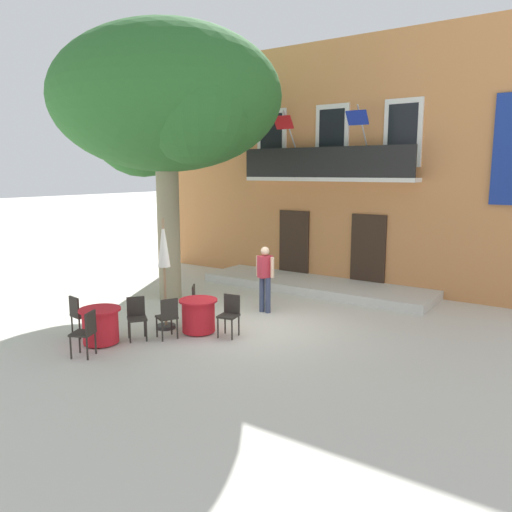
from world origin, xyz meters
TOP-DOWN VIEW (x-y plane):
  - ground_plane at (0.00, 0.00)m, footprint 120.00×120.00m
  - building_facade at (-0.47, 6.99)m, footprint 13.00×5.09m
  - entrance_step_platform at (-0.47, 4.03)m, footprint 7.16×1.95m
  - plane_tree at (-3.42, 0.74)m, footprint 6.58×5.77m
  - cafe_table_near_tree at (-1.88, -2.88)m, footprint 0.86×0.86m
  - cafe_chair_near_tree_0 at (-1.49, -2.23)m, footprint 0.56×0.56m
  - cafe_chair_near_tree_1 at (-2.63, -2.84)m, footprint 0.45×0.45m
  - cafe_chair_near_tree_2 at (-1.49, -3.52)m, footprint 0.53×0.53m
  - cafe_table_middle at (-0.68, -1.15)m, footprint 0.86×0.86m
  - cafe_chair_middle_0 at (-1.18, -0.59)m, footprint 0.56×0.56m
  - cafe_chair_middle_1 at (-0.92, -1.86)m, footprint 0.53×0.53m
  - cafe_chair_middle_2 at (0.05, -0.94)m, footprint 0.47×0.47m
  - cafe_umbrella at (-1.49, -1.35)m, footprint 0.44×0.44m
  - pedestrian_near_entrance at (-0.35, 1.06)m, footprint 0.53×0.40m

SIDE VIEW (x-z plane):
  - ground_plane at x=0.00m, z-range 0.00..0.00m
  - entrance_step_platform at x=-0.47m, z-range 0.00..0.25m
  - cafe_table_near_tree at x=-1.88m, z-range 0.01..0.77m
  - cafe_table_middle at x=-0.68m, z-range 0.01..0.77m
  - cafe_chair_near_tree_0 at x=-1.49m, z-range 0.07..0.98m
  - cafe_chair_near_tree_1 at x=-2.63m, z-range 0.07..0.98m
  - cafe_chair_near_tree_2 at x=-1.49m, z-range 0.07..0.98m
  - cafe_chair_middle_0 at x=-1.18m, z-range 0.07..0.98m
  - cafe_chair_middle_1 at x=-0.92m, z-range 0.07..0.98m
  - cafe_chair_middle_2 at x=0.05m, z-range 0.07..0.98m
  - pedestrian_near_entrance at x=-0.35m, z-range 0.11..1.82m
  - cafe_umbrella at x=-1.49m, z-range 0.39..2.94m
  - building_facade at x=-0.47m, z-range 0.00..7.50m
  - plane_tree at x=-3.42m, z-range 1.64..9.05m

